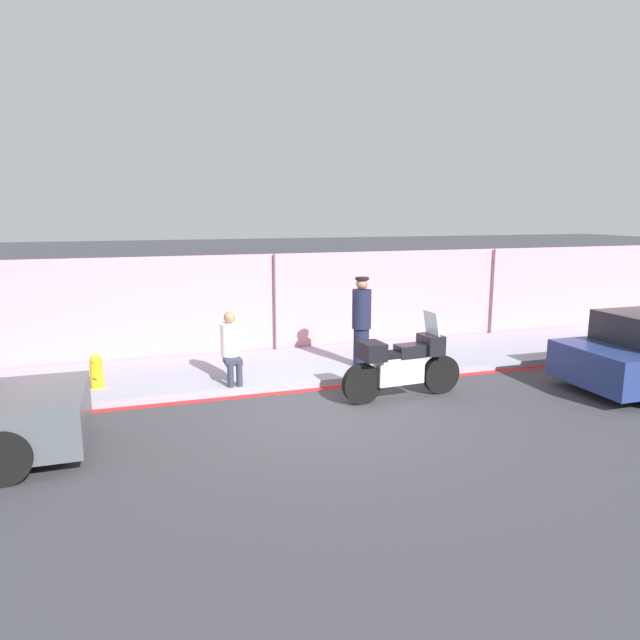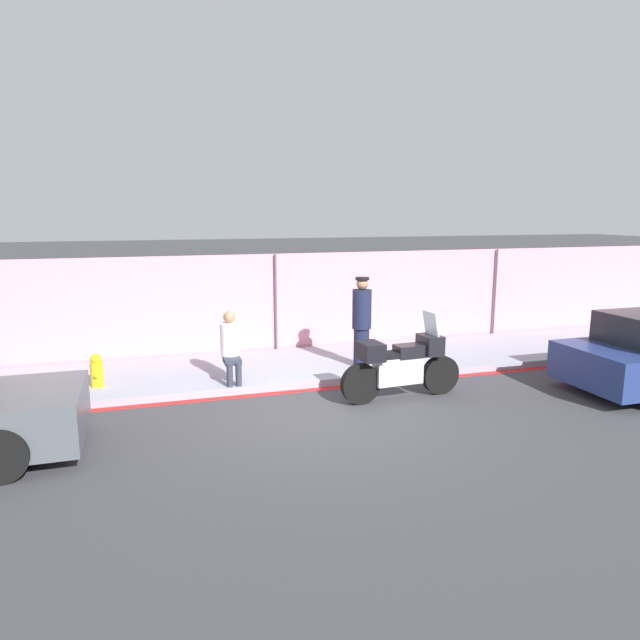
{
  "view_description": "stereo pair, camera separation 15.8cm",
  "coord_description": "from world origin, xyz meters",
  "views": [
    {
      "loc": [
        -2.91,
        -8.33,
        3.22
      ],
      "look_at": [
        0.46,
        2.1,
        1.13
      ],
      "focal_mm": 32.0,
      "sensor_mm": 36.0,
      "label": 1
    },
    {
      "loc": [
        -2.76,
        -8.38,
        3.22
      ],
      "look_at": [
        0.46,
        2.1,
        1.13
      ],
      "focal_mm": 32.0,
      "sensor_mm": 36.0,
      "label": 2
    }
  ],
  "objects": [
    {
      "name": "ground_plane",
      "position": [
        0.0,
        0.0,
        0.0
      ],
      "size": [
        120.0,
        120.0,
        0.0
      ],
      "primitive_type": "plane",
      "color": "#38383D"
    },
    {
      "name": "sidewalk",
      "position": [
        0.0,
        2.67,
        0.07
      ],
      "size": [
        42.23,
        2.65,
        0.14
      ],
      "color": "#8E93A3",
      "rests_on": "ground_plane"
    },
    {
      "name": "curb_paint_stripe",
      "position": [
        0.0,
        1.26,
        0.0
      ],
      "size": [
        42.23,
        0.18,
        0.01
      ],
      "color": "red",
      "rests_on": "ground_plane"
    },
    {
      "name": "storefront_fence",
      "position": [
        0.0,
        4.09,
        1.15
      ],
      "size": [
        40.12,
        0.17,
        2.29
      ],
      "color": "pink",
      "rests_on": "ground_plane"
    },
    {
      "name": "motorcycle",
      "position": [
        1.38,
        0.33,
        0.61
      ],
      "size": [
        2.27,
        0.58,
        1.52
      ],
      "rotation": [
        0.0,
        0.0,
        0.06
      ],
      "color": "black",
      "rests_on": "ground_plane"
    },
    {
      "name": "officer_standing",
      "position": [
        1.31,
        2.05,
        1.07
      ],
      "size": [
        0.38,
        0.38,
        1.81
      ],
      "color": "#191E38",
      "rests_on": "sidewalk"
    },
    {
      "name": "person_seated_on_curb",
      "position": [
        -1.35,
        1.81,
        0.86
      ],
      "size": [
        0.35,
        0.66,
        1.29
      ],
      "color": "#2D3342",
      "rests_on": "sidewalk"
    },
    {
      "name": "fire_hydrant",
      "position": [
        -3.69,
        2.15,
        0.44
      ],
      "size": [
        0.22,
        0.28,
        0.61
      ],
      "color": "gold",
      "rests_on": "sidewalk"
    }
  ]
}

